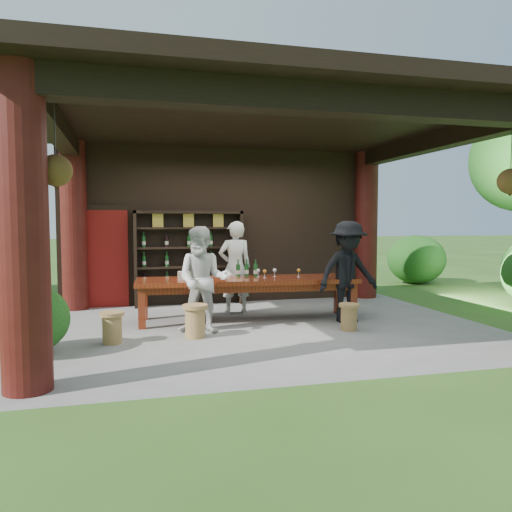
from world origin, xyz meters
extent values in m
plane|color=#2D5119|center=(0.00, 0.00, 0.00)|extent=(90.00, 90.00, 0.00)
cube|color=slate|center=(0.00, 0.00, -0.05)|extent=(7.40, 5.90, 0.10)
cube|color=black|center=(0.00, 2.75, 1.65)|extent=(7.00, 0.18, 3.30)
cube|color=maroon|center=(-2.60, 2.65, 1.00)|extent=(0.95, 0.06, 2.00)
cylinder|color=#380C0A|center=(-3.15, -2.40, 1.65)|extent=(0.50, 0.50, 3.30)
cylinder|color=#380C0A|center=(-3.15, 2.55, 1.65)|extent=(0.50, 0.50, 3.30)
cylinder|color=#380C0A|center=(3.15, 2.55, 1.65)|extent=(0.50, 0.50, 3.30)
cube|color=black|center=(0.00, -2.40, 3.15)|extent=(6.70, 0.35, 0.35)
cube|color=black|center=(-3.15, 0.00, 3.15)|extent=(0.30, 5.20, 0.30)
cube|color=black|center=(3.15, 0.00, 3.15)|extent=(0.30, 5.20, 0.30)
cube|color=black|center=(0.00, 0.00, 3.40)|extent=(7.50, 6.00, 0.20)
cylinder|color=black|center=(-2.85, -2.20, 2.62)|extent=(0.01, 0.01, 0.75)
cone|color=black|center=(-2.85, -2.20, 2.17)|extent=(0.32, 0.32, 0.18)
sphere|color=#1E5919|center=(-2.85, -2.20, 2.28)|extent=(0.34, 0.34, 0.34)
cylinder|color=black|center=(2.85, -2.20, 2.62)|extent=(0.01, 0.01, 0.75)
cone|color=black|center=(2.85, -2.20, 2.17)|extent=(0.32, 0.32, 0.18)
sphere|color=#1E5919|center=(2.85, -2.20, 2.28)|extent=(0.34, 0.34, 0.34)
cube|color=#531F0B|center=(-0.10, 0.60, 0.71)|extent=(3.90, 1.28, 0.08)
cube|color=#531F0B|center=(-0.10, 0.60, 0.61)|extent=(3.69, 1.11, 0.12)
cube|color=#531F0B|center=(-1.92, 0.34, 0.34)|extent=(0.13, 0.13, 0.67)
cube|color=#531F0B|center=(1.67, 0.07, 0.34)|extent=(0.13, 0.13, 0.67)
cube|color=#531F0B|center=(-1.87, 1.13, 0.34)|extent=(0.13, 0.13, 0.67)
cube|color=#531F0B|center=(1.72, 0.86, 0.34)|extent=(0.13, 0.13, 0.67)
cylinder|color=olive|center=(-1.17, -0.48, 0.22)|extent=(0.30, 0.30, 0.44)
cylinder|color=olive|center=(-1.17, -0.48, 0.47)|extent=(0.38, 0.38, 0.06)
cylinder|color=olive|center=(1.28, -0.59, 0.19)|extent=(0.26, 0.26, 0.38)
cylinder|color=olive|center=(1.28, -0.59, 0.40)|extent=(0.33, 0.33, 0.05)
cylinder|color=olive|center=(-2.37, -0.54, 0.20)|extent=(0.27, 0.27, 0.40)
cylinder|color=olive|center=(-2.37, -0.54, 0.43)|extent=(0.35, 0.35, 0.05)
imported|color=silver|center=(-0.17, 1.36, 0.87)|extent=(0.65, 0.44, 1.75)
imported|color=beige|center=(-1.01, -0.17, 0.83)|extent=(0.97, 0.86, 1.67)
imported|color=black|center=(1.53, 0.01, 0.88)|extent=(1.22, 0.81, 1.75)
cube|color=#BF6672|center=(-1.18, 0.64, 0.82)|extent=(0.27, 0.20, 0.14)
ellipsoid|color=#194C14|center=(5.70, 4.49, 0.58)|extent=(1.60, 1.60, 1.36)
ellipsoid|color=#194C14|center=(-3.43, -0.88, 0.39)|extent=(1.09, 1.09, 0.93)
camera|label=1|loc=(-2.13, -7.86, 1.75)|focal=35.00mm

